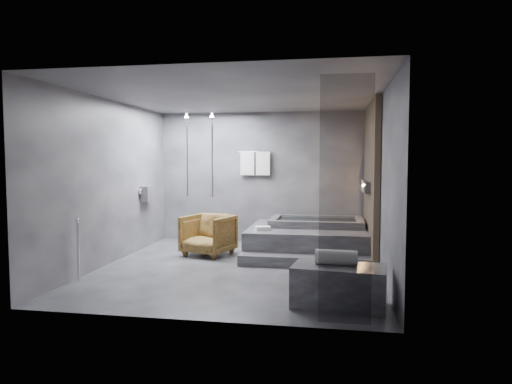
# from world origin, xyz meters

# --- Properties ---
(room) EXTENTS (5.00, 5.04, 2.82)m
(room) POSITION_xyz_m (0.40, 0.24, 1.73)
(room) COLOR #2C2C2F
(room) RESTS_ON ground
(tub_deck) EXTENTS (2.20, 2.00, 0.50)m
(tub_deck) POSITION_xyz_m (1.05, 1.45, 0.25)
(tub_deck) COLOR #313134
(tub_deck) RESTS_ON ground
(tub_step) EXTENTS (2.20, 0.36, 0.18)m
(tub_step) POSITION_xyz_m (1.05, 0.27, 0.09)
(tub_step) COLOR #313134
(tub_step) RESTS_ON ground
(concrete_bench) EXTENTS (1.17, 0.74, 0.50)m
(concrete_bench) POSITION_xyz_m (1.60, -1.72, 0.25)
(concrete_bench) COLOR #313134
(concrete_bench) RESTS_ON ground
(driftwood_chair) EXTENTS (1.02, 1.04, 0.76)m
(driftwood_chair) POSITION_xyz_m (-0.78, 0.92, 0.38)
(driftwood_chair) COLOR #412C10
(driftwood_chair) RESTS_ON ground
(rolled_towel) EXTENTS (0.52, 0.21, 0.18)m
(rolled_towel) POSITION_xyz_m (1.56, -1.68, 0.59)
(rolled_towel) COLOR silver
(rolled_towel) RESTS_ON concrete_bench
(deck_towel) EXTENTS (0.31, 0.26, 0.07)m
(deck_towel) POSITION_xyz_m (0.26, 0.87, 0.53)
(deck_towel) COLOR silver
(deck_towel) RESTS_ON tub_deck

